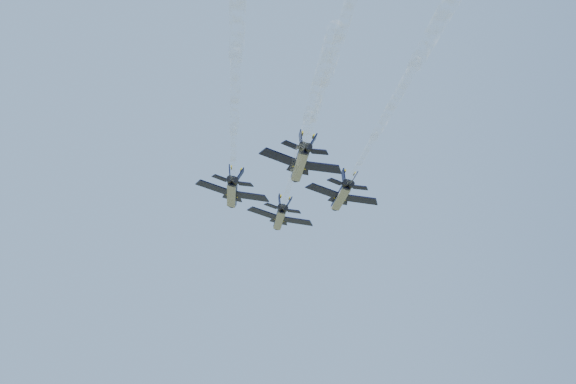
# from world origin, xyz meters

# --- Properties ---
(jet_lead) EXTENTS (12.73, 17.01, 4.36)m
(jet_lead) POSITION_xyz_m (1.35, 11.64, 99.71)
(jet_lead) COLOR black
(jet_left) EXTENTS (12.73, 17.01, 4.36)m
(jet_left) POSITION_xyz_m (-5.74, -3.09, 99.71)
(jet_left) COLOR black
(jet_right) EXTENTS (12.73, 17.01, 4.36)m
(jet_right) POSITION_xyz_m (13.12, -0.15, 99.71)
(jet_right) COLOR black
(jet_slot) EXTENTS (12.73, 17.01, 4.36)m
(jet_slot) POSITION_xyz_m (6.68, -15.50, 99.71)
(jet_slot) COLOR black
(smoke_trail_lead) EXTENTS (11.37, 60.07, 1.94)m
(smoke_trail_lead) POSITION_xyz_m (8.63, -32.38, 99.74)
(smoke_trail_lead) COLOR white
(smoke_trail_left) EXTENTS (11.37, 60.07, 1.94)m
(smoke_trail_left) POSITION_xyz_m (1.54, -47.10, 99.74)
(smoke_trail_left) COLOR white
(smoke_trail_right) EXTENTS (11.37, 60.07, 1.94)m
(smoke_trail_right) POSITION_xyz_m (20.40, -44.16, 99.74)
(smoke_trail_right) COLOR white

